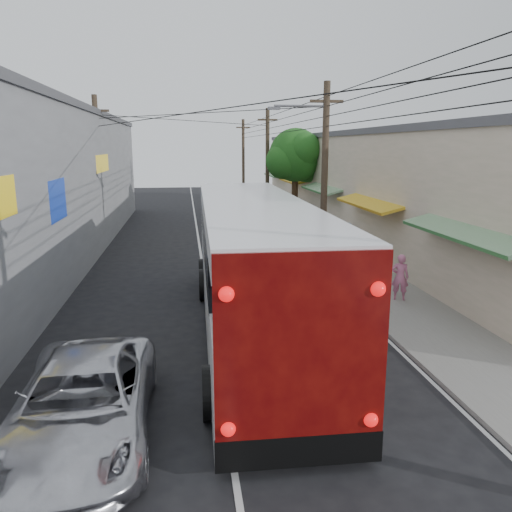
{
  "coord_description": "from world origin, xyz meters",
  "views": [
    {
      "loc": [
        -0.68,
        -7.8,
        5.4
      ],
      "look_at": [
        1.6,
        8.34,
        1.8
      ],
      "focal_mm": 35.0,
      "sensor_mm": 36.0,
      "label": 1
    }
  ],
  "objects": [
    {
      "name": "building_right",
      "position": [
        10.99,
        22.0,
        3.15
      ],
      "size": [
        7.09,
        40.0,
        6.25
      ],
      "color": "beige",
      "rests_on": "ground"
    },
    {
      "name": "pedestrian_far",
      "position": [
        7.6,
        16.8,
        0.83
      ],
      "size": [
        0.76,
        0.63,
        1.41
      ],
      "primitive_type": "imported",
      "rotation": [
        0.0,
        0.0,
        2.99
      ],
      "color": "#86A6C3",
      "rests_on": "sidewalk"
    },
    {
      "name": "parked_car_far",
      "position": [
        3.8,
        30.99,
        0.79
      ],
      "size": [
        2.12,
        4.94,
        1.58
      ],
      "primitive_type": "imported",
      "rotation": [
        0.0,
        0.0,
        -0.09
      ],
      "color": "black",
      "rests_on": "ground"
    },
    {
      "name": "pedestrian_near",
      "position": [
        6.64,
        8.13,
        0.94
      ],
      "size": [
        0.7,
        0.59,
        1.63
      ],
      "primitive_type": "imported",
      "rotation": [
        0.0,
        0.0,
        2.75
      ],
      "color": "#C4678F",
      "rests_on": "sidewalk"
    },
    {
      "name": "utility_poles",
      "position": [
        3.13,
        20.33,
        4.13
      ],
      "size": [
        11.8,
        45.28,
        8.0
      ],
      "color": "#473828",
      "rests_on": "ground"
    },
    {
      "name": "ground",
      "position": [
        0.0,
        0.0,
        0.0
      ],
      "size": [
        120.0,
        120.0,
        0.0
      ],
      "primitive_type": "plane",
      "color": "black",
      "rests_on": "ground"
    },
    {
      "name": "parked_suv",
      "position": [
        4.23,
        13.29,
        0.91
      ],
      "size": [
        2.79,
        6.39,
        1.83
      ],
      "primitive_type": "imported",
      "rotation": [
        0.0,
        0.0,
        -0.04
      ],
      "color": "#A0A0A8",
      "rests_on": "ground"
    },
    {
      "name": "jeepney",
      "position": [
        -2.68,
        1.0,
        0.75
      ],
      "size": [
        2.58,
        5.43,
        1.5
      ],
      "primitive_type": "imported",
      "rotation": [
        0.0,
        0.0,
        0.02
      ],
      "color": "silver",
      "rests_on": "ground"
    },
    {
      "name": "parked_car_mid",
      "position": [
        4.6,
        22.17,
        0.68
      ],
      "size": [
        1.64,
        4.01,
        1.36
      ],
      "primitive_type": "imported",
      "rotation": [
        0.0,
        0.0,
        0.01
      ],
      "color": "#28272D",
      "rests_on": "ground"
    },
    {
      "name": "coach_bus",
      "position": [
        1.2,
        6.18,
        2.02
      ],
      "size": [
        3.36,
        13.64,
        3.91
      ],
      "rotation": [
        0.0,
        0.0,
        -0.02
      ],
      "color": "white",
      "rests_on": "ground"
    },
    {
      "name": "street_tree",
      "position": [
        6.87,
        26.02,
        4.67
      ],
      "size": [
        4.4,
        4.0,
        6.6
      ],
      "color": "#3F2B19",
      "rests_on": "ground"
    },
    {
      "name": "sidewalk",
      "position": [
        6.5,
        20.0,
        0.06
      ],
      "size": [
        3.0,
        80.0,
        0.12
      ],
      "primitive_type": "cube",
      "color": "slate",
      "rests_on": "ground"
    },
    {
      "name": "building_left",
      "position": [
        -8.5,
        18.0,
        3.65
      ],
      "size": [
        7.2,
        36.0,
        7.25
      ],
      "color": "gray",
      "rests_on": "ground"
    }
  ]
}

